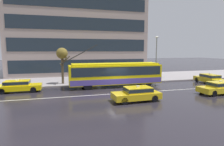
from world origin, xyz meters
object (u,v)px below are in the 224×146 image
trolleybus (116,74)px  pedestrian_at_shelter (100,70)px  pedestrian_waiting_by_pole (108,74)px  pedestrian_walking_past (92,70)px  taxi_oncoming_near (137,93)px  bus_shelter (90,69)px  street_lamp (156,54)px  taxi_cross_traffic (209,78)px  taxi_oncoming_far (219,87)px  street_tree_bare (62,55)px  taxi_queued_behind_bus (19,86)px  pedestrian_approaching_curb (132,70)px

trolleybus → pedestrian_at_shelter: bearing=105.6°
trolleybus → pedestrian_waiting_by_pole: size_ratio=7.33×
trolleybus → pedestrian_walking_past: size_ratio=6.05×
taxi_oncoming_near → bus_shelter: (-2.73, 10.02, 1.35)m
street_lamp → pedestrian_at_shelter: bearing=165.0°
taxi_cross_traffic → bus_shelter: (-15.87, 4.37, 1.35)m
pedestrian_walking_past → taxi_oncoming_near: bearing=-77.2°
trolleybus → taxi_oncoming_far: bearing=-35.2°
pedestrian_at_shelter → street_lamp: size_ratio=0.30×
trolleybus → street_tree_bare: trolleybus is taller
taxi_oncoming_near → street_lamp: (6.80, 9.04, 3.25)m
pedestrian_at_shelter → pedestrian_walking_past: bearing=-154.1°
street_tree_bare → taxi_oncoming_near: bearing=-57.6°
taxi_queued_behind_bus → street_tree_bare: street_tree_bare is taller
taxi_queued_behind_bus → pedestrian_walking_past: pedestrian_walking_past is taller
pedestrian_approaching_curb → pedestrian_waiting_by_pole: size_ratio=1.19×
taxi_queued_behind_bus → pedestrian_walking_past: bearing=23.8°
pedestrian_waiting_by_pole → street_lamp: size_ratio=0.26×
street_lamp → street_tree_bare: street_lamp is taller
taxi_cross_traffic → street_tree_bare: street_tree_bare is taller
trolleybus → street_lamp: (6.74, 2.17, 2.33)m
pedestrian_walking_past → street_lamp: street_lamp is taller
pedestrian_waiting_by_pole → street_lamp: street_lamp is taller
trolleybus → taxi_cross_traffic: bearing=-5.3°
pedestrian_at_shelter → taxi_queued_behind_bus: bearing=-155.9°
taxi_cross_traffic → taxi_oncoming_far: 6.54m
taxi_cross_traffic → pedestrian_waiting_by_pole: (-13.22, 4.61, 0.43)m
trolleybus → street_tree_bare: size_ratio=2.60×
pedestrian_approaching_curb → street_lamp: street_lamp is taller
pedestrian_at_shelter → street_lamp: 8.51m
pedestrian_approaching_curb → street_lamp: 4.21m
taxi_oncoming_near → pedestrian_waiting_by_pole: size_ratio=2.56×
taxi_cross_traffic → taxi_queued_behind_bus: bearing=177.4°
pedestrian_approaching_curb → pedestrian_walking_past: 5.74m
trolleybus → street_tree_bare: 7.46m
pedestrian_at_shelter → pedestrian_waiting_by_pole: 1.52m
street_tree_bare → bus_shelter: bearing=0.9°
trolleybus → pedestrian_approaching_curb: bearing=40.1°
taxi_cross_traffic → pedestrian_waiting_by_pole: 14.00m
taxi_oncoming_far → taxi_oncoming_near: 9.41m
bus_shelter → pedestrian_at_shelter: (1.60, 1.15, -0.32)m
pedestrian_at_shelter → street_tree_bare: (-5.19, -1.20, 2.17)m
trolleybus → pedestrian_at_shelter: 4.47m
taxi_queued_behind_bus → pedestrian_at_shelter: size_ratio=2.36×
taxi_queued_behind_bus → taxi_oncoming_far: same height
pedestrian_approaching_curb → street_lamp: bearing=-8.1°
taxi_oncoming_near → bus_shelter: 10.48m
street_tree_bare → taxi_oncoming_far: bearing=-31.6°
taxi_oncoming_near → taxi_queued_behind_bus: bearing=148.5°
taxi_oncoming_near → trolleybus: bearing=89.5°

